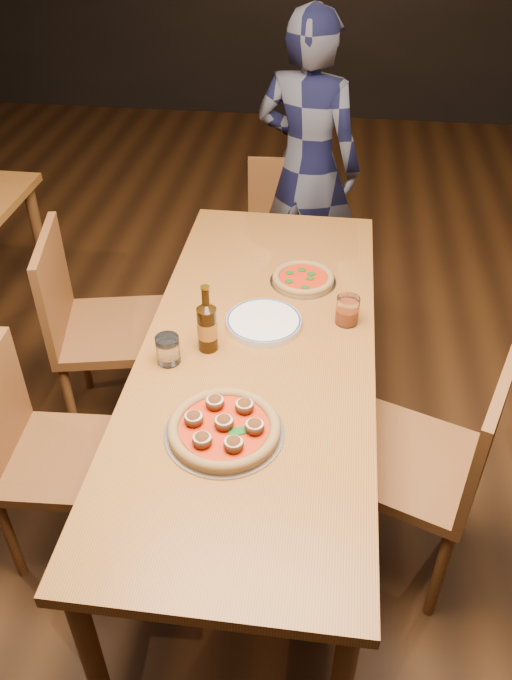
# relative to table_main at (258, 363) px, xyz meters

# --- Properties ---
(ground) EXTENTS (9.00, 9.00, 0.00)m
(ground) POSITION_rel_table_main_xyz_m (0.00, 0.00, -0.68)
(ground) COLOR black
(table_main) EXTENTS (0.80, 2.00, 0.75)m
(table_main) POSITION_rel_table_main_xyz_m (0.00, 0.00, 0.00)
(table_main) COLOR brown
(table_main) RESTS_ON ground
(chair_main_nw) EXTENTS (0.43, 0.43, 0.88)m
(chair_main_nw) POSITION_rel_table_main_xyz_m (-0.64, -0.31, -0.24)
(chair_main_nw) COLOR brown
(chair_main_nw) RESTS_ON ground
(chair_main_sw) EXTENTS (0.54, 0.54, 0.97)m
(chair_main_sw) POSITION_rel_table_main_xyz_m (-0.66, 0.37, -0.19)
(chair_main_sw) COLOR brown
(chair_main_sw) RESTS_ON ground
(chair_main_e) EXTENTS (0.58, 0.58, 0.97)m
(chair_main_e) POSITION_rel_table_main_xyz_m (0.55, -0.21, -0.19)
(chair_main_e) COLOR brown
(chair_main_e) RESTS_ON ground
(chair_end) EXTENTS (0.42, 0.42, 0.85)m
(chair_end) POSITION_rel_table_main_xyz_m (-0.03, 1.31, -0.25)
(chair_end) COLOR brown
(chair_end) RESTS_ON ground
(pizza_meatball) EXTENTS (0.36, 0.36, 0.07)m
(pizza_meatball) POSITION_rel_table_main_xyz_m (-0.05, -0.42, 0.10)
(pizza_meatball) COLOR #B7B7BF
(pizza_meatball) RESTS_ON table_main
(pizza_margherita) EXTENTS (0.26, 0.26, 0.03)m
(pizza_margherita) POSITION_rel_table_main_xyz_m (0.12, 0.43, 0.09)
(pizza_margherita) COLOR #B7B7BF
(pizza_margherita) RESTS_ON table_main
(plate_stack) EXTENTS (0.27, 0.27, 0.03)m
(plate_stack) POSITION_rel_table_main_xyz_m (0.01, 0.13, 0.08)
(plate_stack) COLOR white
(plate_stack) RESTS_ON table_main
(beer_bottle) EXTENTS (0.07, 0.07, 0.25)m
(beer_bottle) POSITION_rel_table_main_xyz_m (-0.17, -0.03, 0.16)
(beer_bottle) COLOR black
(beer_bottle) RESTS_ON table_main
(water_glass) EXTENTS (0.08, 0.08, 0.10)m
(water_glass) POSITION_rel_table_main_xyz_m (-0.29, -0.11, 0.12)
(water_glass) COLOR white
(water_glass) RESTS_ON table_main
(amber_glass) EXTENTS (0.08, 0.08, 0.10)m
(amber_glass) POSITION_rel_table_main_xyz_m (0.30, 0.19, 0.12)
(amber_glass) COLOR #A83C13
(amber_glass) RESTS_ON table_main
(diner) EXTENTS (0.66, 0.53, 1.56)m
(diner) POSITION_rel_table_main_xyz_m (0.07, 1.50, 0.10)
(diner) COLOR black
(diner) RESTS_ON ground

